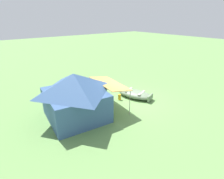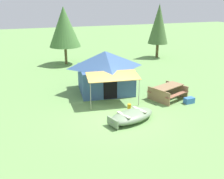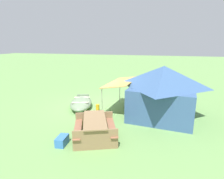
% 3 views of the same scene
% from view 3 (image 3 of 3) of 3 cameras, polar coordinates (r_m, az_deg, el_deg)
% --- Properties ---
extents(ground_plane, '(80.00, 80.00, 0.00)m').
position_cam_3_polar(ground_plane, '(10.54, -4.88, -5.19)').
color(ground_plane, '#699650').
extents(beached_rowboat, '(2.59, 1.80, 0.48)m').
position_cam_3_polar(beached_rowboat, '(10.47, -9.22, -4.04)').
color(beached_rowboat, slate).
rests_on(beached_rowboat, ground_plane).
extents(canvas_cabin_tent, '(3.55, 4.49, 2.43)m').
position_cam_3_polar(canvas_cabin_tent, '(9.20, 14.94, -0.35)').
color(canvas_cabin_tent, '#385989').
rests_on(canvas_cabin_tent, ground_plane).
extents(picnic_table, '(2.21, 2.05, 0.76)m').
position_cam_3_polar(picnic_table, '(7.14, -5.17, -10.92)').
color(picnic_table, olive).
rests_on(picnic_table, ground_plane).
extents(cooler_box, '(0.56, 0.35, 0.31)m').
position_cam_3_polar(cooler_box, '(7.05, -14.78, -14.65)').
color(cooler_box, '#356FBF').
rests_on(cooler_box, ground_plane).
extents(fuel_can, '(0.20, 0.20, 0.37)m').
position_cam_3_polar(fuel_can, '(9.81, -4.35, -5.54)').
color(fuel_can, gold).
rests_on(fuel_can, ground_plane).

